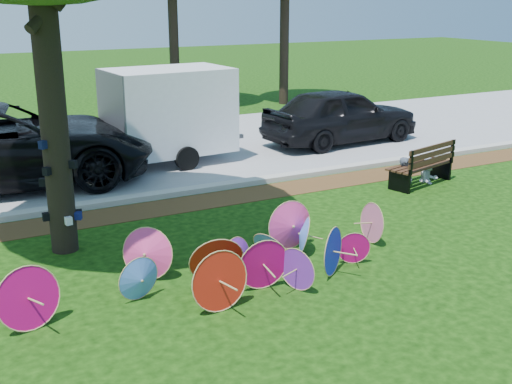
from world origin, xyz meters
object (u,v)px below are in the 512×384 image
Objects in this scene: dark_pickup at (341,115)px; parasol_pile at (237,256)px; park_bench at (420,164)px; person_right at (430,158)px; cargo_trailer at (169,110)px; person_left at (406,158)px.

parasol_pile is at bearing 132.32° from dark_pickup.
person_right is at bearing -6.60° from park_bench.
person_right reaches higher than park_bench.
dark_pickup is 4.42m from person_right.
parasol_pile is 7.54m from cargo_trailer.
dark_pickup is 4.53m from park_bench.
dark_pickup is (6.85, 7.18, 0.42)m from parasol_pile.
person_right reaches higher than parasol_pile.
person_left is at bearing 157.14° from park_bench.
person_right is at bearing -48.16° from cargo_trailer.
person_right is at bearing 168.83° from dark_pickup.
person_left is (-0.35, 0.05, 0.16)m from park_bench.
dark_pickup is at bearing -5.49° from cargo_trailer.
person_left is at bearing -52.81° from cargo_trailer.
parasol_pile is 5.04× the size of person_left.
dark_pickup reaches higher than parasol_pile.
parasol_pile is at bearing -169.87° from park_bench.
cargo_trailer is at bearing 77.34° from parasol_pile.
person_right is (-0.55, -4.38, -0.25)m from dark_pickup.
dark_pickup is at bearing 63.83° from park_bench.
cargo_trailer is 6.52m from person_right.
dark_pickup is 4.26× the size of person_right.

